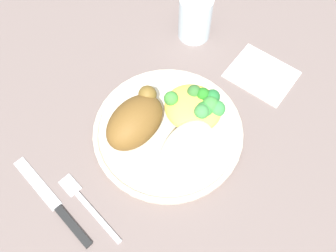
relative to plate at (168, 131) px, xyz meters
name	(u,v)px	position (x,y,z in m)	size (l,w,h in m)	color
ground_plane	(168,134)	(0.00, 0.00, -0.01)	(2.00, 2.00, 0.00)	#6C5C57
plate	(168,131)	(0.00, 0.00, 0.00)	(0.25, 0.25, 0.02)	beige
roasted_chicken	(135,121)	(-0.03, 0.04, 0.04)	(0.12, 0.07, 0.06)	brown
rice_pile	(187,148)	(-0.02, -0.05, 0.03)	(0.11, 0.07, 0.04)	white
mac_cheese_with_broccoli	(197,106)	(0.06, -0.02, 0.03)	(0.09, 0.10, 0.04)	#EBC049
fork	(87,205)	(-0.17, 0.02, -0.01)	(0.04, 0.14, 0.01)	silver
knife	(58,208)	(-0.21, 0.06, -0.01)	(0.04, 0.19, 0.01)	black
water_glass	(195,17)	(0.21, 0.10, 0.04)	(0.06, 0.06, 0.09)	silver
napkin	(262,74)	(0.21, -0.06, -0.01)	(0.10, 0.12, 0.00)	white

